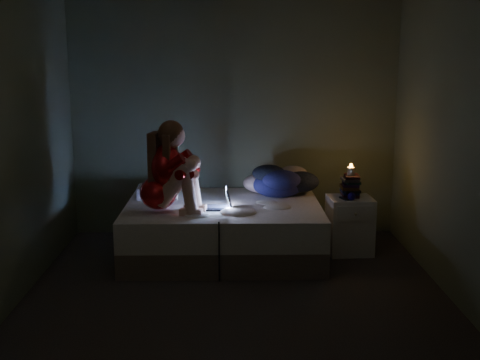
{
  "coord_description": "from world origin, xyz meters",
  "views": [
    {
      "loc": [
        -0.05,
        -4.86,
        2.04
      ],
      "look_at": [
        0.05,
        1.0,
        0.8
      ],
      "focal_mm": 45.74,
      "sensor_mm": 36.0,
      "label": 1
    }
  ],
  "objects_px": {
    "laptop": "(215,198)",
    "candle": "(351,169)",
    "bed": "(223,229)",
    "nightstand": "(350,225)",
    "phone": "(345,198)",
    "woman": "(158,166)"
  },
  "relations": [
    {
      "from": "bed",
      "to": "phone",
      "type": "distance_m",
      "value": 1.26
    },
    {
      "from": "laptop",
      "to": "nightstand",
      "type": "bearing_deg",
      "value": 9.48
    },
    {
      "from": "woman",
      "to": "laptop",
      "type": "bearing_deg",
      "value": 20.88
    },
    {
      "from": "bed",
      "to": "phone",
      "type": "bearing_deg",
      "value": -0.62
    },
    {
      "from": "laptop",
      "to": "phone",
      "type": "xyz_separation_m",
      "value": [
        1.3,
        0.18,
        -0.06
      ]
    },
    {
      "from": "bed",
      "to": "nightstand",
      "type": "relative_size",
      "value": 3.33
    },
    {
      "from": "woman",
      "to": "laptop",
      "type": "relative_size",
      "value": 2.84
    },
    {
      "from": "laptop",
      "to": "phone",
      "type": "distance_m",
      "value": 1.31
    },
    {
      "from": "laptop",
      "to": "candle",
      "type": "distance_m",
      "value": 1.42
    },
    {
      "from": "bed",
      "to": "phone",
      "type": "xyz_separation_m",
      "value": [
        1.22,
        -0.01,
        0.32
      ]
    },
    {
      "from": "nightstand",
      "to": "bed",
      "type": "bearing_deg",
      "value": 178.7
    },
    {
      "from": "woman",
      "to": "candle",
      "type": "relative_size",
      "value": 11.06
    },
    {
      "from": "laptop",
      "to": "phone",
      "type": "bearing_deg",
      "value": 7.49
    },
    {
      "from": "nightstand",
      "to": "phone",
      "type": "relative_size",
      "value": 4.16
    },
    {
      "from": "nightstand",
      "to": "phone",
      "type": "distance_m",
      "value": 0.31
    },
    {
      "from": "nightstand",
      "to": "woman",
      "type": "bearing_deg",
      "value": -173.21
    },
    {
      "from": "bed",
      "to": "woman",
      "type": "xyz_separation_m",
      "value": [
        -0.61,
        -0.29,
        0.71
      ]
    },
    {
      "from": "woman",
      "to": "nightstand",
      "type": "relative_size",
      "value": 1.52
    },
    {
      "from": "candle",
      "to": "phone",
      "type": "distance_m",
      "value": 0.31
    },
    {
      "from": "woman",
      "to": "laptop",
      "type": "distance_m",
      "value": 0.64
    },
    {
      "from": "bed",
      "to": "laptop",
      "type": "distance_m",
      "value": 0.43
    },
    {
      "from": "bed",
      "to": "nightstand",
      "type": "distance_m",
      "value": 1.3
    }
  ]
}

